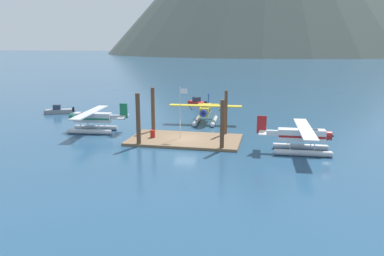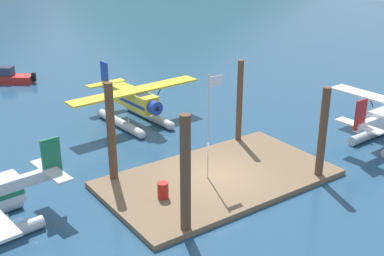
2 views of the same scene
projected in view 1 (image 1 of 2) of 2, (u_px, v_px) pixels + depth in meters
The scene contains 13 objects.
ground_plane at pixel (185, 141), 45.04m from camera, with size 1200.00×1200.00×0.00m, color navy.
dock_platform at pixel (185, 140), 45.00m from camera, with size 13.07×7.43×0.30m, color brown.
piling_near_left at pixel (138, 120), 42.13m from camera, with size 0.50×0.50×5.98m, color brown.
piling_near_right at pixel (222, 125), 40.46m from camera, with size 0.46×0.46×5.51m, color brown.
piling_far_left at pixel (153, 110), 48.53m from camera, with size 0.48×0.48×5.88m, color brown.
piling_far_right at pixel (226, 113), 46.85m from camera, with size 0.39×0.39×5.72m, color brown.
flagpole at pixel (181, 107), 44.45m from camera, with size 0.95×0.10×6.05m.
fuel_drum at pixel (153, 134), 45.38m from camera, with size 0.62×0.62×0.88m.
seaplane_yellow_bow_centre at pixel (206, 112), 54.88m from camera, with size 10.47×7.97×3.84m.
seaplane_white_stbd_aft at pixel (302, 138), 39.80m from camera, with size 7.98×10.45×3.84m.
seaplane_silver_port_fwd at pixel (93, 120), 49.27m from camera, with size 7.96×10.49×3.84m.
boat_grey_open_west at pixel (58, 111), 62.75m from camera, with size 4.53×3.15×1.50m.
boat_red_open_north at pixel (197, 102), 71.54m from camera, with size 4.19×3.83×1.50m.
Camera 1 is at (9.78, -42.54, 11.21)m, focal length 35.52 mm.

